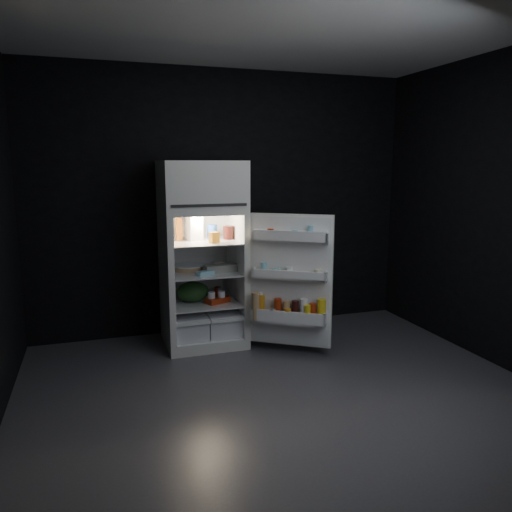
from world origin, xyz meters
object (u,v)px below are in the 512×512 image
object	(u,v)px
refrigerator	(202,247)
egg_carton	(220,268)
milk_jug	(194,228)
yogurt_tray	(218,300)
fridge_door	(290,284)

from	to	relation	value
refrigerator	egg_carton	size ratio (longest dim) A/B	5.55
egg_carton	milk_jug	bearing A→B (deg)	140.12
yogurt_tray	refrigerator	bearing A→B (deg)	109.40
refrigerator	milk_jug	bearing A→B (deg)	162.98
yogurt_tray	egg_carton	bearing A→B (deg)	-2.86
refrigerator	egg_carton	world-z (taller)	refrigerator
refrigerator	yogurt_tray	xyz separation A→B (m)	(0.12, -0.13, -0.50)
fridge_door	egg_carton	size ratio (longest dim) A/B	3.80
refrigerator	egg_carton	xyz separation A→B (m)	(0.16, -0.12, -0.19)
yogurt_tray	fridge_door	bearing A→B (deg)	-62.19
refrigerator	egg_carton	bearing A→B (deg)	-36.54
milk_jug	egg_carton	distance (m)	0.47
fridge_door	egg_carton	distance (m)	0.72
fridge_door	milk_jug	distance (m)	1.08
fridge_door	yogurt_tray	bearing A→B (deg)	141.17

